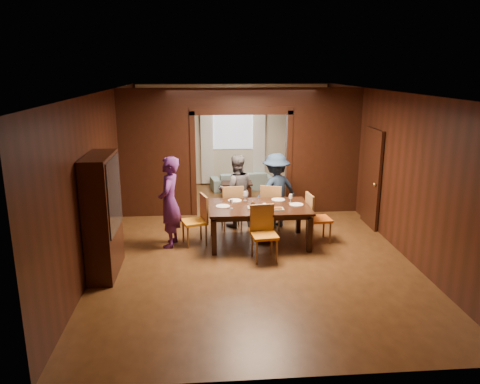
{
  "coord_description": "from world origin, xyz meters",
  "views": [
    {
      "loc": [
        -0.89,
        -8.92,
        3.34
      ],
      "look_at": [
        -0.19,
        -0.4,
        1.05
      ],
      "focal_mm": 35.0,
      "sensor_mm": 36.0,
      "label": 1
    }
  ],
  "objects": [
    {
      "name": "curtain_left",
      "position": [
        -0.75,
        4.4,
        1.25
      ],
      "size": [
        0.35,
        0.06,
        2.4
      ],
      "primitive_type": "cube",
      "color": "white",
      "rests_on": "back_wall"
    },
    {
      "name": "chair_far_r",
      "position": [
        0.57,
        0.51,
        0.48
      ],
      "size": [
        0.56,
        0.56,
        0.97
      ],
      "primitive_type": null,
      "rotation": [
        0.0,
        0.0,
        2.82
      ],
      "color": "#F04D16",
      "rests_on": "floor"
    },
    {
      "name": "platter_a",
      "position": [
        0.09,
        -0.5,
        0.78
      ],
      "size": [
        0.3,
        0.2,
        0.04
      ],
      "primitive_type": "cube",
      "color": "gray",
      "rests_on": "dining_table"
    },
    {
      "name": "plate_near",
      "position": [
        0.17,
        -0.71,
        0.77
      ],
      "size": [
        0.27,
        0.27,
        0.01
      ],
      "primitive_type": "cylinder",
      "color": "white",
      "rests_on": "dining_table"
    },
    {
      "name": "chair_right",
      "position": [
        1.36,
        -0.35,
        0.48
      ],
      "size": [
        0.48,
        0.48,
        0.97
      ],
      "primitive_type": null,
      "rotation": [
        0.0,
        0.0,
        1.67
      ],
      "color": "#DC5E14",
      "rests_on": "floor"
    },
    {
      "name": "window_far",
      "position": [
        0.0,
        4.44,
        1.7
      ],
      "size": [
        1.2,
        0.03,
        1.3
      ],
      "primitive_type": "cube",
      "color": "silver",
      "rests_on": "back_wall"
    },
    {
      "name": "plate_far_l",
      "position": [
        -0.26,
        0.01,
        0.77
      ],
      "size": [
        0.27,
        0.27,
        0.01
      ],
      "primitive_type": "cylinder",
      "color": "white",
      "rests_on": "dining_table"
    },
    {
      "name": "person_grey",
      "position": [
        -0.18,
        0.7,
        0.78
      ],
      "size": [
        0.83,
        0.69,
        1.57
      ],
      "primitive_type": "imported",
      "rotation": [
        0.0,
        0.0,
        3.27
      ],
      "color": "#505157",
      "rests_on": "floor"
    },
    {
      "name": "coffee_table",
      "position": [
        0.0,
        2.99,
        0.2
      ],
      "size": [
        0.8,
        0.5,
        0.4
      ],
      "primitive_type": "cube",
      "color": "black",
      "rests_on": "floor"
    },
    {
      "name": "wineglass_far",
      "position": [
        -0.06,
        0.03,
        0.85
      ],
      "size": [
        0.08,
        0.08,
        0.18
      ],
      "primitive_type": null,
      "color": "white",
      "rests_on": "dining_table"
    },
    {
      "name": "room_walls",
      "position": [
        0.0,
        1.89,
        1.51
      ],
      "size": [
        5.52,
        9.01,
        2.9
      ],
      "color": "black",
      "rests_on": "floor"
    },
    {
      "name": "plate_left",
      "position": [
        -0.52,
        -0.36,
        0.77
      ],
      "size": [
        0.27,
        0.27,
        0.01
      ],
      "primitive_type": "cylinder",
      "color": "silver",
      "rests_on": "dining_table"
    },
    {
      "name": "chair_near",
      "position": [
        0.18,
        -1.18,
        0.48
      ],
      "size": [
        0.49,
        0.49,
        0.97
      ],
      "primitive_type": null,
      "rotation": [
        0.0,
        0.0,
        0.11
      ],
      "color": "#C97313",
      "rests_on": "floor"
    },
    {
      "name": "door_right",
      "position": [
        2.7,
        0.5,
        1.05
      ],
      "size": [
        0.06,
        0.9,
        2.1
      ],
      "primitive_type": "cube",
      "color": "black",
      "rests_on": "floor"
    },
    {
      "name": "curtain_right",
      "position": [
        0.75,
        4.4,
        1.25
      ],
      "size": [
        0.35,
        0.06,
        2.4
      ],
      "primitive_type": "cube",
      "color": "white",
      "rests_on": "back_wall"
    },
    {
      "name": "person_navy",
      "position": [
        0.65,
        0.62,
        0.8
      ],
      "size": [
        1.18,
        0.96,
        1.59
      ],
      "primitive_type": "imported",
      "rotation": [
        0.0,
        0.0,
        3.56
      ],
      "color": "#1C2D46",
      "rests_on": "floor"
    },
    {
      "name": "condiment_jar",
      "position": [
        0.05,
        -0.43,
        0.82
      ],
      "size": [
        0.08,
        0.08,
        0.11
      ],
      "primitive_type": null,
      "color": "#452510",
      "rests_on": "dining_table"
    },
    {
      "name": "wineglass_right",
      "position": [
        0.82,
        -0.24,
        0.85
      ],
      "size": [
        0.08,
        0.08,
        0.18
      ],
      "primitive_type": null,
      "color": "white",
      "rests_on": "dining_table"
    },
    {
      "name": "chair_far_l",
      "position": [
        -0.29,
        0.54,
        0.48
      ],
      "size": [
        0.48,
        0.48,
        0.97
      ],
      "primitive_type": null,
      "rotation": [
        0.0,
        0.0,
        3.24
      ],
      "color": "#C47912",
      "rests_on": "floor"
    },
    {
      "name": "plate_right",
      "position": [
        0.91,
        -0.36,
        0.77
      ],
      "size": [
        0.27,
        0.27,
        0.01
      ],
      "primitive_type": "cylinder",
      "color": "white",
      "rests_on": "dining_table"
    },
    {
      "name": "dining_table",
      "position": [
        0.18,
        -0.38,
        0.38
      ],
      "size": [
        1.93,
        1.2,
        0.76
      ],
      "primitive_type": "cube",
      "color": "black",
      "rests_on": "floor"
    },
    {
      "name": "tumbler",
      "position": [
        0.24,
        -0.69,
        0.83
      ],
      "size": [
        0.07,
        0.07,
        0.14
      ],
      "primitive_type": "cylinder",
      "color": "silver",
      "rests_on": "dining_table"
    },
    {
      "name": "person_purple",
      "position": [
        -1.53,
        -0.36,
        0.87
      ],
      "size": [
        0.51,
        0.69,
        1.74
      ],
      "primitive_type": "imported",
      "rotation": [
        0.0,
        0.0,
        -1.72
      ],
      "color": "#502263",
      "rests_on": "floor"
    },
    {
      "name": "sofa",
      "position": [
        0.2,
        3.85,
        0.25
      ],
      "size": [
        1.78,
        0.91,
        0.5
      ],
      "primitive_type": "imported",
      "rotation": [
        0.0,
        0.0,
        3.29
      ],
      "color": "#8CB4B7",
      "rests_on": "floor"
    },
    {
      "name": "ceiling",
      "position": [
        0.0,
        0.0,
        2.9
      ],
      "size": [
        5.5,
        9.0,
        0.02
      ],
      "primitive_type": "cube",
      "color": "silver",
      "rests_on": "room_walls"
    },
    {
      "name": "wineglass_left",
      "position": [
        -0.37,
        -0.5,
        0.85
      ],
      "size": [
        0.08,
        0.08,
        0.18
      ],
      "primitive_type": null,
      "color": "white",
      "rests_on": "dining_table"
    },
    {
      "name": "serving_bowl",
      "position": [
        0.32,
        -0.25,
        0.8
      ],
      "size": [
        0.35,
        0.35,
        0.09
      ],
      "primitive_type": "imported",
      "color": "black",
      "rests_on": "dining_table"
    },
    {
      "name": "hutch",
      "position": [
        -2.53,
        -1.5,
        1.0
      ],
      "size": [
        0.4,
        1.2,
        2.0
      ],
      "primitive_type": "cube",
      "color": "black",
      "rests_on": "floor"
    },
    {
      "name": "floor",
      "position": [
        0.0,
        0.0,
        0.0
      ],
      "size": [
        9.0,
        9.0,
        0.0
      ],
      "primitive_type": "plane",
      "color": "#4B2E15",
      "rests_on": "ground"
    },
    {
      "name": "plate_far_r",
      "position": [
        0.61,
        0.0,
        0.77
      ],
      "size": [
        0.27,
        0.27,
        0.01
      ],
      "primitive_type": "cylinder",
      "color": "white",
      "rests_on": "dining_table"
    },
    {
      "name": "platter_b",
      "position": [
        0.46,
        -0.63,
        0.78
      ],
      "size": [
        0.3,
        0.2,
        0.04
      ],
      "primitive_type": "cube",
      "color": "gray",
      "rests_on": "dining_table"
    },
    {
      "name": "chair_left",
      "position": [
        -1.07,
        -0.32,
        0.48
      ],
      "size": [
        0.55,
        0.55,
        0.97
      ],
      "primitive_type": null,
      "rotation": [
        0.0,
        0.0,
        -1.28
      ],
      "color": "orange",
      "rests_on": "floor"
    }
  ]
}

